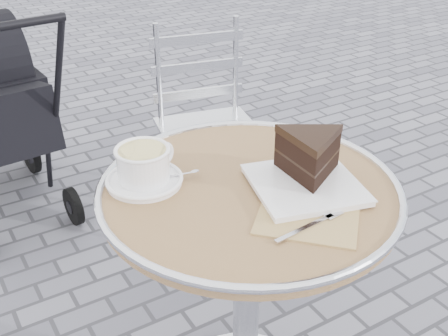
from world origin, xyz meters
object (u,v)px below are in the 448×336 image
cafe_table (248,243)px  bistro_chair (204,104)px  cappuccino_set (144,168)px  cake_plate_set (309,161)px

cafe_table → bistro_chair: size_ratio=0.87×
cappuccino_set → cake_plate_set: bearing=-49.5°
cake_plate_set → bistro_chair: (0.25, 0.96, -0.27)m
cake_plate_set → bistro_chair: bearing=90.2°
cappuccino_set → cake_plate_set: cake_plate_set is taller
cappuccino_set → bistro_chair: bistro_chair is taller
cappuccino_set → bistro_chair: size_ratio=0.25×
bistro_chair → cappuccino_set: bearing=-114.9°
cappuccino_set → bistro_chair: 0.99m
bistro_chair → cake_plate_set: bearing=-92.3°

